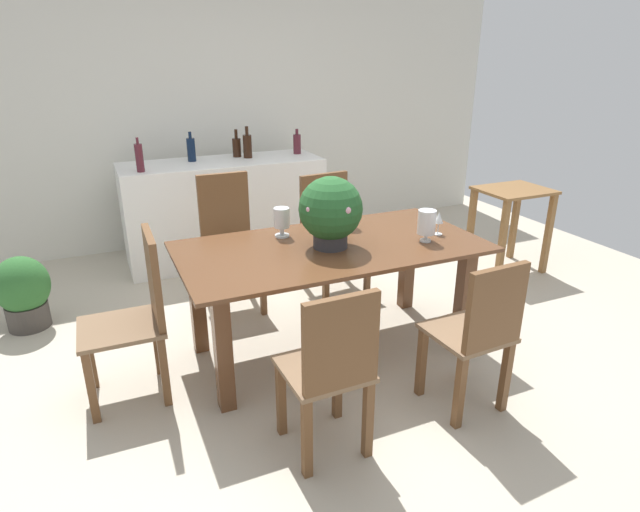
{
  "coord_description": "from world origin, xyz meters",
  "views": [
    {
      "loc": [
        -1.35,
        -2.94,
        1.92
      ],
      "look_at": [
        -0.06,
        -0.02,
        0.68
      ],
      "focal_mm": 29.51,
      "sensor_mm": 36.0,
      "label": 1
    }
  ],
  "objects_px": {
    "wine_bottle_tall": "(247,146)",
    "potted_plant_floor": "(23,291)",
    "wine_bottle_clear": "(237,147)",
    "chair_near_right": "(479,331)",
    "crystal_vase_right": "(282,219)",
    "chair_head_end": "(138,310)",
    "kitchen_counter": "(225,210)",
    "wine_bottle_amber": "(297,144)",
    "wine_bottle_green": "(191,149)",
    "crystal_vase_left": "(427,223)",
    "chair_near_left": "(331,367)",
    "flower_centerpiece": "(331,211)",
    "wine_bottle_dark": "(139,158)",
    "crystal_vase_center_near": "(349,209)",
    "chair_far_right": "(330,226)",
    "chair_far_left": "(229,237)",
    "side_table": "(512,211)",
    "dining_table": "(331,265)",
    "wine_glass": "(439,219)"
  },
  "relations": [
    {
      "from": "wine_bottle_tall",
      "to": "potted_plant_floor",
      "type": "xyz_separation_m",
      "value": [
        -2.0,
        -0.87,
        -0.79
      ]
    },
    {
      "from": "wine_bottle_clear",
      "to": "chair_near_right",
      "type": "bearing_deg",
      "value": -81.68
    },
    {
      "from": "crystal_vase_right",
      "to": "wine_bottle_clear",
      "type": "xyz_separation_m",
      "value": [
        0.22,
        1.87,
        0.18
      ]
    },
    {
      "from": "chair_head_end",
      "to": "kitchen_counter",
      "type": "bearing_deg",
      "value": 154.1
    },
    {
      "from": "wine_bottle_amber",
      "to": "wine_bottle_green",
      "type": "bearing_deg",
      "value": 178.07
    },
    {
      "from": "crystal_vase_left",
      "to": "crystal_vase_right",
      "type": "xyz_separation_m",
      "value": [
        -0.82,
        0.47,
        -0.01
      ]
    },
    {
      "from": "crystal_vase_left",
      "to": "kitchen_counter",
      "type": "xyz_separation_m",
      "value": [
        -0.79,
        2.2,
        -0.41
      ]
    },
    {
      "from": "chair_near_left",
      "to": "wine_bottle_green",
      "type": "height_order",
      "value": "wine_bottle_green"
    },
    {
      "from": "flower_centerpiece",
      "to": "wine_bottle_tall",
      "type": "xyz_separation_m",
      "value": [
        0.1,
        2.1,
        0.08
      ]
    },
    {
      "from": "flower_centerpiece",
      "to": "wine_bottle_tall",
      "type": "height_order",
      "value": "wine_bottle_tall"
    },
    {
      "from": "wine_bottle_amber",
      "to": "potted_plant_floor",
      "type": "height_order",
      "value": "wine_bottle_amber"
    },
    {
      "from": "crystal_vase_right",
      "to": "wine_bottle_dark",
      "type": "relative_size",
      "value": 0.68
    },
    {
      "from": "crystal_vase_left",
      "to": "potted_plant_floor",
      "type": "bearing_deg",
      "value": 151.28
    },
    {
      "from": "chair_near_left",
      "to": "wine_bottle_clear",
      "type": "distance_m",
      "value": 3.17
    },
    {
      "from": "crystal_vase_center_near",
      "to": "kitchen_counter",
      "type": "bearing_deg",
      "value": 105.4
    },
    {
      "from": "chair_near_left",
      "to": "chair_far_right",
      "type": "distance_m",
      "value": 2.07
    },
    {
      "from": "chair_far_left",
      "to": "wine_bottle_green",
      "type": "xyz_separation_m",
      "value": [
        -0.02,
        1.16,
        0.5
      ]
    },
    {
      "from": "chair_far_left",
      "to": "wine_bottle_green",
      "type": "height_order",
      "value": "wine_bottle_green"
    },
    {
      "from": "chair_far_right",
      "to": "potted_plant_floor",
      "type": "bearing_deg",
      "value": 168.57
    },
    {
      "from": "wine_bottle_amber",
      "to": "side_table",
      "type": "distance_m",
      "value": 2.15
    },
    {
      "from": "flower_centerpiece",
      "to": "wine_bottle_clear",
      "type": "height_order",
      "value": "wine_bottle_clear"
    },
    {
      "from": "wine_bottle_dark",
      "to": "kitchen_counter",
      "type": "bearing_deg",
      "value": 14.49
    },
    {
      "from": "chair_far_left",
      "to": "wine_bottle_dark",
      "type": "bearing_deg",
      "value": 120.68
    },
    {
      "from": "chair_near_right",
      "to": "dining_table",
      "type": "bearing_deg",
      "value": -67.38
    },
    {
      "from": "crystal_vase_left",
      "to": "wine_bottle_dark",
      "type": "height_order",
      "value": "wine_bottle_dark"
    },
    {
      "from": "wine_bottle_clear",
      "to": "wine_glass",
      "type": "bearing_deg",
      "value": -71.5
    },
    {
      "from": "crystal_vase_right",
      "to": "wine_glass",
      "type": "relative_size",
      "value": 1.25
    },
    {
      "from": "chair_far_left",
      "to": "wine_bottle_amber",
      "type": "bearing_deg",
      "value": 47.91
    },
    {
      "from": "chair_near_right",
      "to": "wine_glass",
      "type": "xyz_separation_m",
      "value": [
        0.3,
        0.83,
        0.36
      ]
    },
    {
      "from": "chair_far_left",
      "to": "flower_centerpiece",
      "type": "bearing_deg",
      "value": -66.77
    },
    {
      "from": "crystal_vase_left",
      "to": "side_table",
      "type": "bearing_deg",
      "value": 28.31
    },
    {
      "from": "flower_centerpiece",
      "to": "wine_bottle_green",
      "type": "height_order",
      "value": "wine_bottle_green"
    },
    {
      "from": "dining_table",
      "to": "chair_head_end",
      "type": "relative_size",
      "value": 1.96
    },
    {
      "from": "crystal_vase_center_near",
      "to": "wine_bottle_amber",
      "type": "xyz_separation_m",
      "value": [
        0.32,
        1.78,
        0.17
      ]
    },
    {
      "from": "potted_plant_floor",
      "to": "side_table",
      "type": "bearing_deg",
      "value": -7.92
    },
    {
      "from": "wine_bottle_dark",
      "to": "wine_bottle_tall",
      "type": "relative_size",
      "value": 0.97
    },
    {
      "from": "wine_glass",
      "to": "potted_plant_floor",
      "type": "height_order",
      "value": "wine_glass"
    },
    {
      "from": "crystal_vase_center_near",
      "to": "chair_near_right",
      "type": "bearing_deg",
      "value": -82.01
    },
    {
      "from": "crystal_vase_left",
      "to": "wine_bottle_tall",
      "type": "bearing_deg",
      "value": 102.93
    },
    {
      "from": "side_table",
      "to": "potted_plant_floor",
      "type": "distance_m",
      "value": 4.08
    },
    {
      "from": "chair_far_left",
      "to": "crystal_vase_center_near",
      "type": "relative_size",
      "value": 5.04
    },
    {
      "from": "crystal_vase_center_near",
      "to": "chair_head_end",
      "type": "bearing_deg",
      "value": -168.75
    },
    {
      "from": "wine_bottle_green",
      "to": "flower_centerpiece",
      "type": "bearing_deg",
      "value": -78.56
    },
    {
      "from": "dining_table",
      "to": "side_table",
      "type": "bearing_deg",
      "value": 16.64
    },
    {
      "from": "dining_table",
      "to": "crystal_vase_right",
      "type": "relative_size",
      "value": 9.88
    },
    {
      "from": "chair_near_left",
      "to": "flower_centerpiece",
      "type": "relative_size",
      "value": 2.06
    },
    {
      "from": "flower_centerpiece",
      "to": "crystal_vase_center_near",
      "type": "distance_m",
      "value": 0.45
    },
    {
      "from": "chair_far_left",
      "to": "chair_near_left",
      "type": "bearing_deg",
      "value": -89.68
    },
    {
      "from": "chair_head_end",
      "to": "chair_far_right",
      "type": "relative_size",
      "value": 1.02
    },
    {
      "from": "crystal_vase_right",
      "to": "wine_bottle_green",
      "type": "height_order",
      "value": "wine_bottle_green"
    }
  ]
}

